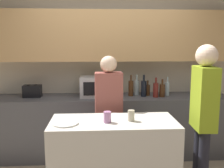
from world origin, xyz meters
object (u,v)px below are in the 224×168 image
at_px(bottle_5, 162,90).
at_px(cup_1, 131,116).
at_px(potted_plant, 204,82).
at_px(bottle_2, 144,88).
at_px(toaster, 32,91).
at_px(plate_on_island, 65,123).
at_px(cup_0, 107,117).
at_px(person_center, 204,111).
at_px(bottle_1, 137,87).
at_px(person_left, 109,107).
at_px(microwave, 98,86).
at_px(bottle_6, 167,88).
at_px(bottle_4, 156,90).
at_px(bottle_0, 131,88).
at_px(bottle_3, 148,90).

bearing_deg(bottle_5, cup_1, -118.28).
relative_size(potted_plant, bottle_2, 1.21).
height_order(toaster, plate_on_island, toaster).
distance_m(cup_0, person_center, 1.01).
relative_size(bottle_1, person_left, 0.20).
xyz_separation_m(microwave, bottle_5, (0.96, -0.10, -0.05)).
bearing_deg(microwave, bottle_6, -0.82).
height_order(plate_on_island, person_left, person_left).
height_order(bottle_4, person_left, person_left).
bearing_deg(cup_0, bottle_0, 72.16).
xyz_separation_m(bottle_1, cup_0, (-0.52, -1.37, -0.07)).
xyz_separation_m(bottle_0, cup_0, (-0.41, -1.29, -0.07)).
distance_m(bottle_3, cup_0, 1.47).
height_order(potted_plant, cup_1, potted_plant).
relative_size(microwave, bottle_3, 2.24).
relative_size(bottle_0, bottle_3, 1.38).
xyz_separation_m(bottle_6, person_center, (0.04, -1.27, -0.01)).
xyz_separation_m(bottle_1, bottle_2, (0.09, -0.13, 0.01)).
xyz_separation_m(toaster, cup_1, (1.31, -1.26, -0.04)).
xyz_separation_m(microwave, person_center, (1.10, -1.29, -0.05)).
xyz_separation_m(bottle_0, bottle_5, (0.46, -0.10, -0.02)).
bearing_deg(bottle_1, person_left, -122.27).
bearing_deg(potted_plant, cup_0, -140.02).
relative_size(bottle_3, bottle_5, 0.87).
xyz_separation_m(potted_plant, bottle_3, (-0.87, 0.01, -0.11)).
distance_m(toaster, person_center, 2.44).
relative_size(bottle_3, cup_0, 2.01).
xyz_separation_m(microwave, person_left, (0.13, -0.67, -0.15)).
relative_size(toaster, person_center, 0.15).
distance_m(bottle_2, bottle_3, 0.10).
height_order(bottle_0, cup_0, bottle_0).
bearing_deg(bottle_4, plate_on_island, -134.88).
height_order(potted_plant, bottle_4, potted_plant).
relative_size(bottle_0, plate_on_island, 1.23).
height_order(toaster, cup_0, toaster).
relative_size(toaster, bottle_3, 1.12).
bearing_deg(cup_0, person_center, 0.48).
bearing_deg(cup_1, bottle_2, 73.73).
xyz_separation_m(potted_plant, person_center, (-0.54, -1.29, -0.10)).
bearing_deg(microwave, bottle_4, -8.09).
relative_size(plate_on_island, cup_1, 2.24).
bearing_deg(microwave, bottle_2, -4.36).
bearing_deg(potted_plant, cup_1, -135.83).
relative_size(microwave, plate_on_island, 2.00).
distance_m(toaster, plate_on_island, 1.47).
bearing_deg(cup_0, cup_1, 8.55).
relative_size(microwave, toaster, 2.00).
bearing_deg(bottle_3, plate_on_island, -129.53).
distance_m(bottle_4, cup_0, 1.40).
bearing_deg(microwave, person_center, -49.52).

